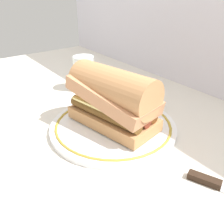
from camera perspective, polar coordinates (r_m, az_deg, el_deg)
ground_plane at (r=0.57m, az=0.60°, el=-4.13°), size 1.50×1.50×0.00m
plate at (r=0.56m, az=-0.00°, el=-3.33°), size 0.29×0.29×0.01m
sausage_sandwich at (r=0.53m, az=-0.00°, el=3.22°), size 0.21×0.13×0.13m
drinking_glass at (r=0.77m, az=-6.42°, el=8.37°), size 0.06×0.06×0.10m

